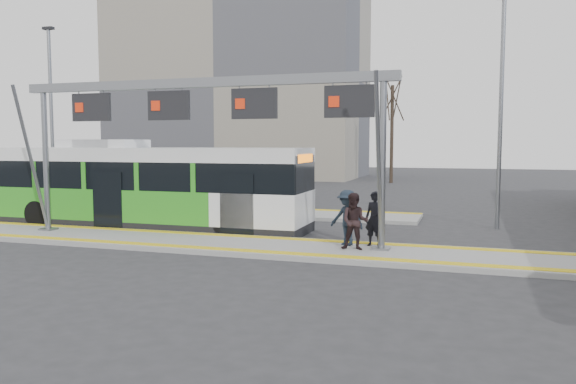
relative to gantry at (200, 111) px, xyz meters
name	(u,v)px	position (x,y,z in m)	size (l,w,h in m)	color
ground	(208,245)	(0.35, -0.25, -4.30)	(120.00, 120.00, 0.00)	#2D2D30
platform_main	(208,243)	(0.35, -0.25, -4.22)	(22.00, 3.00, 0.15)	gray
platform_second	(206,210)	(-3.65, 7.75, -4.22)	(20.00, 3.00, 0.15)	gray
tactile_main	(208,241)	(0.35, -0.25, -4.14)	(22.00, 2.65, 0.02)	yellow
tactile_second	(216,206)	(-3.65, 8.90, -4.14)	(20.00, 0.35, 0.02)	yellow
gantry	(200,111)	(0.00, 0.00, 0.00)	(13.00, 1.68, 5.20)	slate
apartment_block	(240,83)	(-13.65, 35.75, 4.91)	(24.50, 12.50, 18.40)	gray
hero_bus	(150,188)	(-3.47, 2.53, -2.74)	(12.43, 2.71, 3.41)	black
bg_bus_green	(175,177)	(-7.24, 11.18, -2.90)	(11.34, 2.42, 2.84)	black
bg_bus_blue	(31,172)	(-19.24, 13.59, -2.91)	(10.82, 2.62, 2.81)	black
passenger_a	(375,219)	(5.57, 0.50, -3.31)	(0.61, 0.40, 1.67)	black
passenger_b	(355,222)	(5.12, -0.29, -3.31)	(0.81, 0.63, 1.68)	black
passenger_c	(347,218)	(4.74, 0.38, -3.30)	(1.10, 0.63, 1.70)	#1B2531
tree_left	(300,101)	(-6.38, 32.53, 2.76)	(1.40, 1.40, 9.32)	#382B21
tree_mid	(392,99)	(2.16, 30.14, 2.55)	(1.40, 1.40, 9.03)	#382B21
tree_far	(160,110)	(-20.91, 32.69, 2.20)	(1.40, 1.40, 8.58)	#382B21
lamp_west	(51,116)	(-10.05, 4.95, 0.20)	(0.50, 0.25, 8.52)	slate
lamp_east	(501,108)	(9.33, 6.28, 0.30)	(0.50, 0.25, 8.71)	slate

